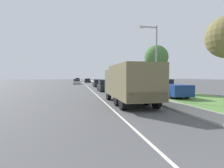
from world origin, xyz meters
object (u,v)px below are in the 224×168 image
(car_third_ahead, at_px, (77,82))
(car_farthest_ahead, at_px, (77,80))
(car_fourth_ahead, at_px, (87,81))
(pickup_truck, at_px, (167,88))
(lamp_post, at_px, (154,55))
(car_second_ahead, at_px, (98,83))
(car_nearest_ahead, at_px, (105,86))
(military_truck, at_px, (129,82))

(car_third_ahead, height_order, car_farthest_ahead, car_farthest_ahead)
(car_third_ahead, distance_m, car_fourth_ahead, 11.65)
(pickup_truck, bearing_deg, lamp_post, -137.59)
(car_second_ahead, relative_size, pickup_truck, 0.83)
(car_farthest_ahead, bearing_deg, car_nearest_ahead, -85.81)
(car_third_ahead, bearing_deg, car_fourth_ahead, 71.84)
(car_nearest_ahead, distance_m, car_second_ahead, 10.52)
(car_nearest_ahead, relative_size, car_second_ahead, 0.89)
(car_farthest_ahead, height_order, lamp_post, lamp_post)
(military_truck, bearing_deg, car_fourth_ahead, 90.21)
(military_truck, xyz_separation_m, car_second_ahead, (0.44, 22.57, -0.98))
(military_truck, distance_m, pickup_truck, 6.95)
(car_second_ahead, height_order, car_farthest_ahead, same)
(car_nearest_ahead, height_order, pickup_truck, pickup_truck)
(car_fourth_ahead, height_order, pickup_truck, pickup_truck)
(car_nearest_ahead, height_order, car_second_ahead, car_nearest_ahead)
(car_second_ahead, height_order, car_third_ahead, car_second_ahead)
(car_second_ahead, relative_size, car_farthest_ahead, 1.00)
(military_truck, height_order, pickup_truck, military_truck)
(car_fourth_ahead, relative_size, pickup_truck, 0.72)
(car_third_ahead, bearing_deg, pickup_truck, -73.66)
(car_third_ahead, bearing_deg, car_nearest_ahead, -80.74)
(car_second_ahead, bearing_deg, car_third_ahead, 107.70)
(military_truck, relative_size, lamp_post, 1.12)
(car_third_ahead, height_order, pickup_truck, pickup_truck)
(car_fourth_ahead, distance_m, pickup_truck, 43.11)
(car_third_ahead, distance_m, pickup_truck, 33.00)
(car_farthest_ahead, bearing_deg, car_second_ahead, -84.08)
(car_farthest_ahead, bearing_deg, car_third_ahead, -90.96)
(car_fourth_ahead, height_order, car_farthest_ahead, car_farthest_ahead)
(military_truck, relative_size, pickup_truck, 1.25)
(car_second_ahead, bearing_deg, car_farthest_ahead, 95.92)
(car_fourth_ahead, relative_size, car_farthest_ahead, 0.87)
(car_nearest_ahead, relative_size, lamp_post, 0.66)
(car_fourth_ahead, xyz_separation_m, lamp_post, (2.97, -45.19, 3.36))
(car_third_ahead, xyz_separation_m, car_fourth_ahead, (3.63, 11.07, -0.01))
(car_fourth_ahead, distance_m, lamp_post, 45.41)
(car_nearest_ahead, xyz_separation_m, lamp_post, (2.71, -10.32, 3.27))
(car_nearest_ahead, relative_size, car_farthest_ahead, 0.89)
(car_farthest_ahead, xyz_separation_m, lamp_post, (6.20, -57.89, 3.32))
(car_fourth_ahead, relative_size, lamp_post, 0.64)
(car_nearest_ahead, height_order, lamp_post, lamp_post)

